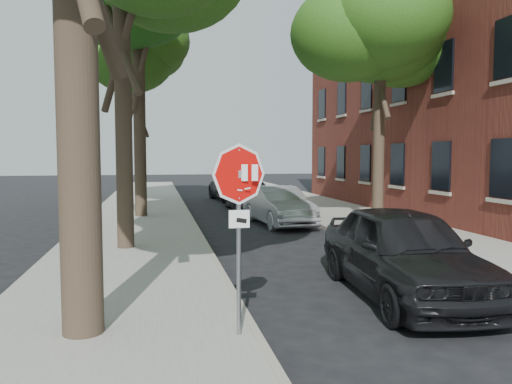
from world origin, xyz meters
TOP-DOWN VIEW (x-y plane):
  - ground at (0.00, 0.00)m, footprint 120.00×120.00m
  - sidewalk_left at (-2.50, 12.00)m, footprint 4.00×55.00m
  - sidewalk_right at (6.00, 12.00)m, footprint 4.00×55.00m
  - curb_left at (-0.45, 12.00)m, footprint 0.12×55.00m
  - curb_right at (3.95, 12.00)m, footprint 0.12×55.00m
  - apartment_building at (14.00, 14.00)m, footprint 12.20×20.20m
  - stop_sign at (-0.70, -0.03)m, footprint 0.76×0.34m
  - tree_mid_b at (-2.42, 14.12)m, footprint 5.88×5.46m
  - tree_far at (-2.72, 21.11)m, footprint 5.29×4.91m
  - tree_right at (5.98, 10.11)m, footprint 5.29×4.91m
  - car_a at (2.60, 1.65)m, footprint 2.27×4.98m
  - car_b at (2.60, 11.10)m, footprint 1.95×4.46m
  - car_c at (2.47, 16.00)m, footprint 2.00×4.89m
  - car_d at (2.60, 21.18)m, footprint 2.72×5.08m

SIDE VIEW (x-z plane):
  - ground at x=0.00m, z-range 0.00..0.00m
  - sidewalk_left at x=-2.50m, z-range 0.00..0.12m
  - sidewalk_right at x=6.00m, z-range 0.00..0.12m
  - curb_left at x=-0.45m, z-range 0.00..0.13m
  - curb_right at x=3.95m, z-range 0.00..0.13m
  - car_d at x=2.60m, z-range 0.00..1.36m
  - car_c at x=2.47m, z-range 0.00..1.42m
  - car_b at x=2.60m, z-range 0.00..1.42m
  - car_a at x=2.60m, z-range 0.00..1.65m
  - stop_sign at x=-0.70m, z-range 0.64..3.25m
  - tree_far at x=-2.72m, z-range 2.55..11.88m
  - tree_right at x=5.98m, z-range 2.55..11.88m
  - apartment_building at x=14.00m, z-range 0.00..15.30m
  - tree_mid_b at x=-2.42m, z-range 2.82..13.18m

